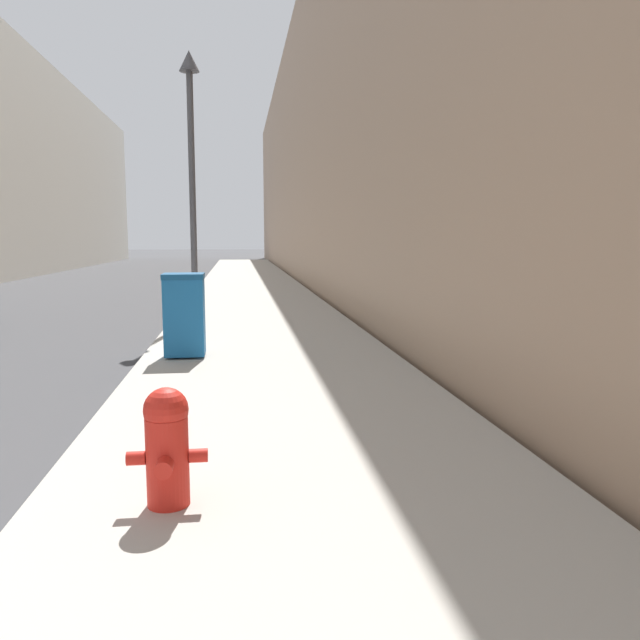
% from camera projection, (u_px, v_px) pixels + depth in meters
% --- Properties ---
extents(sidewalk_right, '(3.78, 60.00, 0.15)m').
position_uv_depth(sidewalk_right, '(253.00, 294.00, 20.27)').
color(sidewalk_right, '#ADA89E').
rests_on(sidewalk_right, ground).
extents(building_right_stone, '(12.00, 60.00, 11.23)m').
position_uv_depth(building_right_stone, '(423.00, 155.00, 28.44)').
color(building_right_stone, '#9E7F66').
rests_on(building_right_stone, ground).
extents(fire_hydrant, '(0.52, 0.40, 0.78)m').
position_uv_depth(fire_hydrant, '(167.00, 444.00, 4.03)').
color(fire_hydrant, red).
rests_on(fire_hydrant, sidewalk_right).
extents(trash_bin, '(0.59, 0.57, 1.22)m').
position_uv_depth(trash_bin, '(185.00, 314.00, 9.09)').
color(trash_bin, '#19609E').
rests_on(trash_bin, sidewalk_right).
extents(lamppost, '(0.41, 0.41, 5.47)m').
position_uv_depth(lamppost, '(191.00, 156.00, 12.76)').
color(lamppost, '#4C4C51').
rests_on(lamppost, sidewalk_right).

